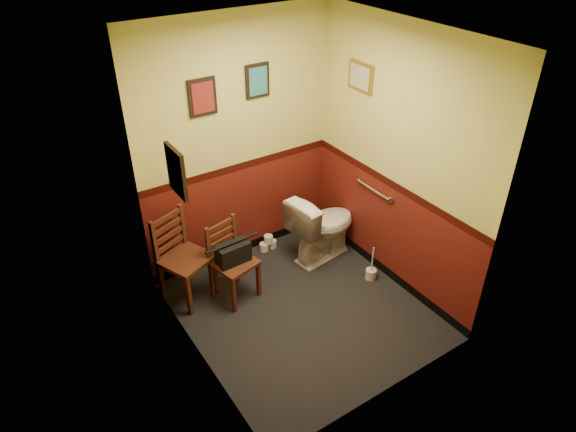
% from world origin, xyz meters
% --- Properties ---
extents(floor, '(2.20, 2.40, 0.00)m').
position_xyz_m(floor, '(0.00, 0.00, 0.00)').
color(floor, black).
rests_on(floor, ground).
extents(ceiling, '(2.20, 2.40, 0.00)m').
position_xyz_m(ceiling, '(0.00, 0.00, 2.70)').
color(ceiling, silver).
rests_on(ceiling, ground).
extents(wall_back, '(2.20, 0.00, 2.70)m').
position_xyz_m(wall_back, '(0.00, 1.20, 1.35)').
color(wall_back, '#5C1811').
rests_on(wall_back, ground).
extents(wall_front, '(2.20, 0.00, 2.70)m').
position_xyz_m(wall_front, '(0.00, -1.20, 1.35)').
color(wall_front, '#5C1811').
rests_on(wall_front, ground).
extents(wall_left, '(0.00, 2.40, 2.70)m').
position_xyz_m(wall_left, '(-1.10, 0.00, 1.35)').
color(wall_left, '#5C1811').
rests_on(wall_left, ground).
extents(wall_right, '(0.00, 2.40, 2.70)m').
position_xyz_m(wall_right, '(1.10, 0.00, 1.35)').
color(wall_right, '#5C1811').
rests_on(wall_right, ground).
extents(grab_bar, '(0.05, 0.56, 0.06)m').
position_xyz_m(grab_bar, '(1.07, 0.25, 0.95)').
color(grab_bar, silver).
rests_on(grab_bar, wall_right).
extents(framed_print_back_a, '(0.28, 0.04, 0.36)m').
position_xyz_m(framed_print_back_a, '(-0.35, 1.18, 1.95)').
color(framed_print_back_a, black).
rests_on(framed_print_back_a, wall_back).
extents(framed_print_back_b, '(0.26, 0.04, 0.34)m').
position_xyz_m(framed_print_back_b, '(0.25, 1.18, 2.00)').
color(framed_print_back_b, black).
rests_on(framed_print_back_b, wall_back).
extents(framed_print_left, '(0.04, 0.30, 0.38)m').
position_xyz_m(framed_print_left, '(-1.08, 0.10, 1.85)').
color(framed_print_left, black).
rests_on(framed_print_left, wall_left).
extents(framed_print_right, '(0.04, 0.34, 0.28)m').
position_xyz_m(framed_print_right, '(1.08, 0.60, 2.05)').
color(framed_print_right, olive).
rests_on(framed_print_right, wall_right).
extents(toilet, '(0.87, 0.56, 0.80)m').
position_xyz_m(toilet, '(0.72, 0.63, 0.40)').
color(toilet, white).
rests_on(toilet, floor).
extents(toilet_brush, '(0.12, 0.12, 0.41)m').
position_xyz_m(toilet_brush, '(0.92, -0.00, 0.07)').
color(toilet_brush, silver).
rests_on(toilet_brush, floor).
extents(chair_left, '(0.58, 0.58, 0.96)m').
position_xyz_m(chair_left, '(-0.87, 0.86, 0.48)').
color(chair_left, '#492315').
rests_on(chair_left, floor).
extents(chair_right, '(0.48, 0.48, 0.85)m').
position_xyz_m(chair_right, '(-0.45, 0.60, 0.43)').
color(chair_right, '#492315').
rests_on(chair_right, floor).
extents(handbag, '(0.34, 0.18, 0.25)m').
position_xyz_m(handbag, '(-0.44, 0.57, 0.55)').
color(handbag, black).
rests_on(handbag, chair_right).
extents(tp_stack, '(0.22, 0.11, 0.19)m').
position_xyz_m(tp_stack, '(0.26, 1.08, 0.08)').
color(tp_stack, silver).
rests_on(tp_stack, floor).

